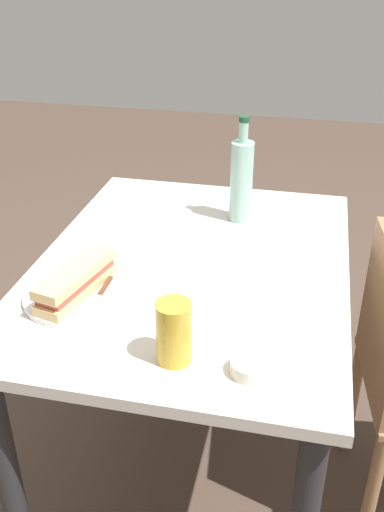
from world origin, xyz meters
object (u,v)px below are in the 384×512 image
at_px(knife_near, 100,295).
at_px(beer_glass, 174,332).
at_px(dining_table, 192,300).
at_px(plate_near, 78,295).
at_px(baguette_sandwich_near, 76,280).
at_px(water_bottle, 241,180).
at_px(olive_bowl, 250,367).

relative_size(knife_near, beer_glass, 1.32).
distance_m(dining_table, plate_near, 0.34).
bearing_deg(beer_glass, baguette_sandwich_near, -121.42).
relative_size(water_bottle, beer_glass, 2.32).
bearing_deg(baguette_sandwich_near, knife_near, 88.61).
relative_size(baguette_sandwich_near, knife_near, 1.43).
bearing_deg(knife_near, water_bottle, 153.22).
height_order(dining_table, baguette_sandwich_near, baguette_sandwich_near).
height_order(water_bottle, olive_bowl, water_bottle).
bearing_deg(knife_near, baguette_sandwich_near, -91.39).
xyz_separation_m(baguette_sandwich_near, water_bottle, (-0.51, 0.31, 0.08)).
xyz_separation_m(baguette_sandwich_near, olive_bowl, (0.18, 0.44, -0.03)).
xyz_separation_m(dining_table, beer_glass, (0.39, 0.05, 0.19)).
bearing_deg(plate_near, olive_bowl, 67.68).
xyz_separation_m(beer_glass, olive_bowl, (0.01, 0.16, -0.05)).
bearing_deg(knife_near, plate_near, -91.39).
height_order(plate_near, water_bottle, water_bottle).
height_order(plate_near, knife_near, knife_near).
bearing_deg(plate_near, knife_near, 88.61).
relative_size(dining_table, water_bottle, 3.35).
xyz_separation_m(knife_near, beer_glass, (0.17, 0.22, 0.05)).
distance_m(plate_near, beer_glass, 0.33).
bearing_deg(olive_bowl, water_bottle, -169.99).
height_order(baguette_sandwich_near, water_bottle, water_bottle).
bearing_deg(water_bottle, knife_near, -26.78).
distance_m(plate_near, baguette_sandwich_near, 0.04).
relative_size(water_bottle, olive_bowl, 3.91).
xyz_separation_m(dining_table, water_bottle, (-0.29, 0.09, 0.25)).
bearing_deg(beer_glass, water_bottle, 177.00).
relative_size(plate_near, water_bottle, 0.82).
distance_m(baguette_sandwich_near, olive_bowl, 0.47).
bearing_deg(olive_bowl, baguette_sandwich_near, -112.32).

